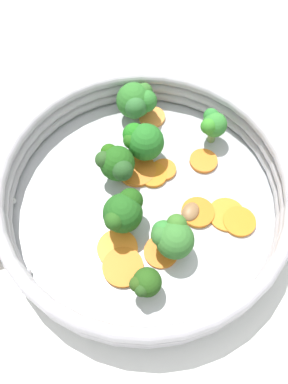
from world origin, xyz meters
The scene contains 24 objects.
ground_plane centered at (0.00, 0.00, 0.00)m, with size 4.00×4.00×0.00m, color white.
skillet centered at (0.00, 0.00, 0.01)m, with size 0.32×0.32×0.02m, color #B2B5B7.
skillet_rim_wall centered at (0.00, 0.00, 0.04)m, with size 0.34×0.34×0.05m.
skillet_rivet_left centered at (-0.09, 0.13, 0.02)m, with size 0.01×0.01×0.01m, color #B5B6B4.
skillet_rivet_right centered at (-0.14, 0.06, 0.02)m, with size 0.01×0.01×0.01m, color #B2B0B6.
carrot_slice_0 centered at (0.03, -0.11, 0.02)m, with size 0.04×0.04×0.00m, color orange.
carrot_slice_1 centered at (-0.05, -0.05, 0.02)m, with size 0.04×0.04×0.00m, color orange.
carrot_slice_2 centered at (0.03, 0.03, 0.02)m, with size 0.05×0.05×0.01m, color orange.
carrot_slice_3 centered at (0.02, -0.06, 0.02)m, with size 0.04×0.04×0.01m, color orange.
carrot_slice_4 centered at (0.08, -0.04, 0.02)m, with size 0.03×0.03×0.01m, color orange.
carrot_slice_5 centered at (-0.07, -0.01, 0.02)m, with size 0.05×0.05×0.00m, color orange.
carrot_slice_6 centered at (0.05, 0.00, 0.02)m, with size 0.03×0.03×0.00m, color orange.
carrot_slice_7 centered at (0.03, -0.09, 0.02)m, with size 0.04×0.04×0.00m, color orange.
carrot_slice_8 centered at (-0.08, -0.03, 0.02)m, with size 0.04×0.04×0.01m, color orange.
carrot_slice_9 centered at (0.11, 0.06, 0.02)m, with size 0.04×0.04×0.00m, color #F9903B.
carrot_slice_10 centered at (0.03, 0.01, 0.02)m, with size 0.03×0.03×0.01m, color orange.
broccoli_floret_0 centered at (0.12, -0.02, 0.05)m, with size 0.04×0.03×0.05m.
broccoli_floret_1 centered at (0.01, 0.04, 0.05)m, with size 0.04×0.05×0.05m.
broccoli_floret_2 centered at (-0.04, 0.00, 0.05)m, with size 0.05×0.04×0.05m.
broccoli_floret_3 centered at (0.10, 0.07, 0.05)m, with size 0.05×0.05×0.05m.
broccoli_floret_4 centered at (0.05, 0.03, 0.05)m, with size 0.04×0.05×0.05m.
broccoli_floret_5 centered at (-0.04, -0.06, 0.05)m, with size 0.04×0.05×0.05m.
broccoli_floret_6 centered at (-0.09, -0.06, 0.04)m, with size 0.03×0.03×0.04m.
mushroom_piece_0 centered at (0.01, -0.06, 0.02)m, with size 0.03×0.02×0.01m, color olive.
Camera 1 is at (-0.18, -0.11, 0.41)m, focal length 35.00 mm.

